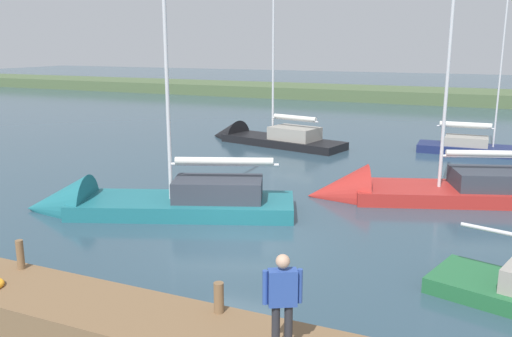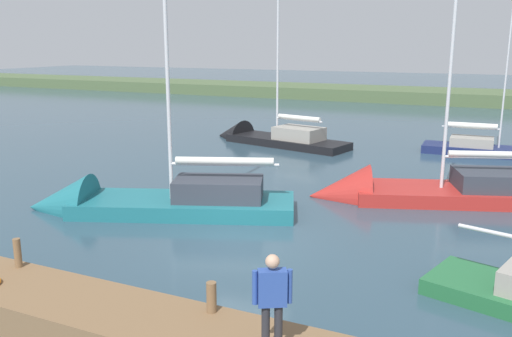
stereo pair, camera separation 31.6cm
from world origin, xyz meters
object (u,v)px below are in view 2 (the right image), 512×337
object	(u,v)px
mooring_post_near	(211,297)
person_on_dock	(272,297)
sailboat_behind_pier	(266,139)
sailboat_outer_mooring	(413,196)
sailboat_near_dock	(138,206)
mooring_post_far	(18,253)

from	to	relation	value
mooring_post_near	person_on_dock	xyz separation A→B (m)	(-1.62, 0.82, 0.71)
sailboat_behind_pier	sailboat_outer_mooring	xyz separation A→B (m)	(-10.02, 8.77, -0.04)
sailboat_outer_mooring	mooring_post_near	bearing A→B (deg)	62.12
sailboat_near_dock	sailboat_outer_mooring	xyz separation A→B (m)	(-8.55, -5.65, -0.07)
mooring_post_far	sailboat_outer_mooring	xyz separation A→B (m)	(-6.96, -12.22, -0.95)
mooring_post_far	sailboat_outer_mooring	size ratio (longest dim) A/B	0.07
sailboat_behind_pier	sailboat_near_dock	bearing A→B (deg)	109.04
mooring_post_near	sailboat_behind_pier	distance (m)	22.55
person_on_dock	sailboat_near_dock	bearing A→B (deg)	18.83
mooring_post_near	person_on_dock	size ratio (longest dim) A/B	0.35
mooring_post_far	sailboat_behind_pier	bearing A→B (deg)	-81.69
mooring_post_near	sailboat_behind_pier	xyz separation A→B (m)	(8.19, -20.99, -0.87)
mooring_post_far	sailboat_near_dock	world-z (taller)	sailboat_near_dock
mooring_post_far	person_on_dock	world-z (taller)	person_on_dock
sailboat_near_dock	person_on_dock	xyz separation A→B (m)	(-8.32, 7.38, 1.55)
mooring_post_far	sailboat_outer_mooring	bearing A→B (deg)	-119.66
mooring_post_far	person_on_dock	xyz separation A→B (m)	(-6.74, 0.82, 0.67)
sailboat_near_dock	mooring_post_far	bearing A→B (deg)	82.25
sailboat_behind_pier	sailboat_near_dock	size ratio (longest dim) A/B	0.90
mooring_post_near	sailboat_outer_mooring	size ratio (longest dim) A/B	0.06
mooring_post_far	sailboat_behind_pier	size ratio (longest dim) A/B	0.07
mooring_post_near	sailboat_near_dock	world-z (taller)	sailboat_near_dock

